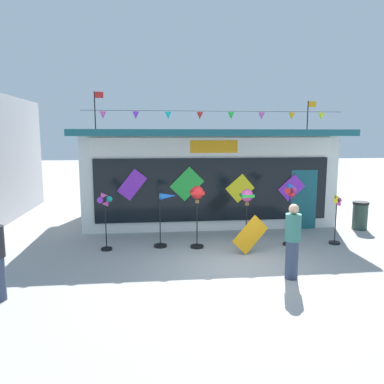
% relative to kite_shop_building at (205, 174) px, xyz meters
% --- Properties ---
extents(ground_plane, '(80.00, 80.00, 0.00)m').
position_rel_kite_shop_building_xyz_m(ground_plane, '(-0.00, -5.67, -1.69)').
color(ground_plane, '#9E9B99').
extents(kite_shop_building, '(8.91, 5.11, 4.70)m').
position_rel_kite_shop_building_xyz_m(kite_shop_building, '(0.00, 0.00, 0.00)').
color(kite_shop_building, silver).
rests_on(kite_shop_building, ground_plane).
extents(wind_spinner_far_left, '(0.39, 0.30, 1.62)m').
position_rel_kite_shop_building_xyz_m(wind_spinner_far_left, '(-3.27, -3.86, -0.60)').
color(wind_spinner_far_left, black).
rests_on(wind_spinner_far_left, ground_plane).
extents(wind_spinner_left, '(0.67, 0.37, 1.56)m').
position_rel_kite_shop_building_xyz_m(wind_spinner_left, '(-1.64, -3.69, -0.69)').
color(wind_spinner_left, black).
rests_on(wind_spinner_left, ground_plane).
extents(wind_spinner_center_left, '(0.37, 0.37, 1.76)m').
position_rel_kite_shop_building_xyz_m(wind_spinner_center_left, '(-0.75, -3.87, -0.31)').
color(wind_spinner_center_left, black).
rests_on(wind_spinner_center_left, ground_plane).
extents(wind_spinner_center_right, '(0.36, 0.36, 1.63)m').
position_rel_kite_shop_building_xyz_m(wind_spinner_center_right, '(0.68, -3.80, -0.38)').
color(wind_spinner_center_right, black).
rests_on(wind_spinner_center_right, ground_plane).
extents(wind_spinner_right, '(0.41, 0.30, 1.81)m').
position_rel_kite_shop_building_xyz_m(wind_spinner_right, '(1.89, -3.96, -0.41)').
color(wind_spinner_right, black).
rests_on(wind_spinner_right, ground_plane).
extents(wind_spinner_far_right, '(0.32, 0.32, 1.45)m').
position_rel_kite_shop_building_xyz_m(wind_spinner_far_right, '(3.29, -3.96, -0.87)').
color(wind_spinner_far_right, black).
rests_on(wind_spinner_far_right, ground_plane).
extents(person_near_camera, '(0.34, 0.34, 1.68)m').
position_rel_kite_shop_building_xyz_m(person_near_camera, '(1.05, -6.38, -0.83)').
color(person_near_camera, '#333D56').
rests_on(person_near_camera, ground_plane).
extents(trash_bin, '(0.52, 0.52, 0.94)m').
position_rel_kite_shop_building_xyz_m(trash_bin, '(4.95, -2.40, -1.21)').
color(trash_bin, '#2D4238').
rests_on(trash_bin, ground_plane).
extents(display_kite_on_ground, '(1.03, 0.25, 1.03)m').
position_rel_kite_shop_building_xyz_m(display_kite_on_ground, '(0.60, -4.56, -1.17)').
color(display_kite_on_ground, orange).
rests_on(display_kite_on_ground, ground_plane).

